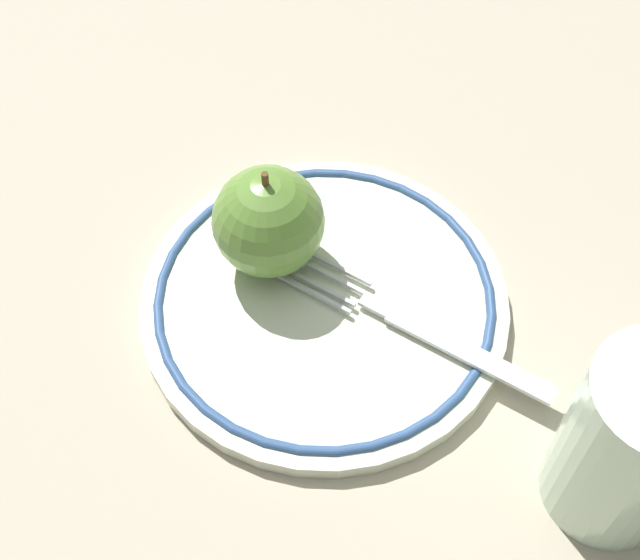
{
  "coord_description": "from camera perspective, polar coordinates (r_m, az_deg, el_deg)",
  "views": [
    {
      "loc": [
        -0.2,
        0.22,
        0.45
      ],
      "look_at": [
        -0.01,
        0.0,
        0.03
      ],
      "focal_mm": 50.0,
      "sensor_mm": 36.0,
      "label": 1
    }
  ],
  "objects": [
    {
      "name": "ground_plane",
      "position": [
        0.54,
        -0.13,
        -1.46
      ],
      "size": [
        2.0,
        2.0,
        0.0
      ],
      "primitive_type": "plane",
      "color": "#B1A691"
    },
    {
      "name": "plate",
      "position": [
        0.53,
        0.0,
        -1.64
      ],
      "size": [
        0.22,
        0.22,
        0.01
      ],
      "color": "silver",
      "rests_on": "ground_plane"
    },
    {
      "name": "apple_red_whole",
      "position": [
        0.52,
        -3.43,
        3.67
      ],
      "size": [
        0.07,
        0.07,
        0.07
      ],
      "color": "olive",
      "rests_on": "plate"
    },
    {
      "name": "fork",
      "position": [
        0.52,
        5.88,
        -2.83
      ],
      "size": [
        0.19,
        0.05,
        0.0
      ],
      "rotation": [
        0.0,
        0.0,
        0.17
      ],
      "color": "silver",
      "rests_on": "plate"
    },
    {
      "name": "drinking_glass",
      "position": [
        0.46,
        19.38,
        -9.88
      ],
      "size": [
        0.07,
        0.07,
        0.11
      ],
      "primitive_type": "cylinder",
      "color": "silver",
      "rests_on": "ground_plane"
    }
  ]
}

